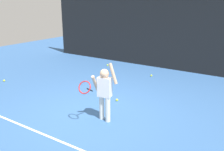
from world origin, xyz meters
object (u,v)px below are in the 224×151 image
(tennis_player, at_px, (104,90))
(tennis_ball_4, at_px, (117,100))
(tennis_ball_2, at_px, (108,65))
(tennis_ball_5, at_px, (151,76))
(tennis_ball_0, at_px, (4,81))

(tennis_player, relative_size, tennis_ball_4, 20.46)
(tennis_player, relative_size, tennis_ball_2, 20.46)
(tennis_player, relative_size, tennis_ball_5, 20.46)
(tennis_ball_2, relative_size, tennis_ball_4, 1.00)
(tennis_ball_2, bearing_deg, tennis_player, -56.39)
(tennis_ball_5, bearing_deg, tennis_player, -81.58)
(tennis_player, xyz_separation_m, tennis_ball_4, (-0.36, 1.11, -0.69))
(tennis_player, height_order, tennis_ball_0, tennis_player)
(tennis_ball_2, xyz_separation_m, tennis_ball_5, (2.16, -0.36, 0.00))
(tennis_ball_0, xyz_separation_m, tennis_ball_5, (3.87, 3.27, 0.00))
(tennis_ball_2, height_order, tennis_ball_5, same)
(tennis_player, xyz_separation_m, tennis_ball_2, (-2.70, 4.07, -0.69))
(tennis_ball_5, bearing_deg, tennis_ball_0, -139.86)
(tennis_ball_2, distance_m, tennis_ball_5, 2.19)
(tennis_ball_2, xyz_separation_m, tennis_ball_4, (2.35, -2.96, 0.00))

